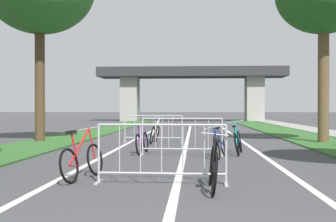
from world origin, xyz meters
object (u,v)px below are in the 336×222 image
bicycle_purple_5 (142,142)px  bicycle_red_1 (82,160)px  crowd_barrier_nearest (162,154)px  bicycle_teal_2 (238,141)px  crowd_barrier_second (182,137)px  bicycle_blue_4 (219,144)px  bicycle_white_0 (155,133)px  crowd_barrier_third (153,129)px  bicycle_black_3 (213,167)px

bicycle_purple_5 → bicycle_red_1: bearing=-91.5°
crowd_barrier_nearest → bicycle_teal_2: 5.41m
crowd_barrier_second → bicycle_teal_2: bearing=15.4°
bicycle_teal_2 → bicycle_blue_4: size_ratio=1.07×
bicycle_white_0 → bicycle_teal_2: 4.71m
crowd_barrier_nearest → bicycle_white_0: size_ratio=1.34×
bicycle_blue_4 → crowd_barrier_third: bearing=-54.5°
crowd_barrier_third → bicycle_black_3: 10.04m
bicycle_blue_4 → bicycle_black_3: bearing=97.5°
bicycle_teal_2 → crowd_barrier_second: bearing=-154.8°
crowd_barrier_third → bicycle_teal_2: (2.84, -4.21, -0.16)m
bicycle_red_1 → bicycle_teal_2: bearing=67.7°
bicycle_red_1 → bicycle_black_3: 2.56m
bicycle_white_0 → bicycle_black_3: bicycle_white_0 is taller
crowd_barrier_nearest → crowd_barrier_third: bearing=96.3°
crowd_barrier_nearest → bicycle_blue_4: (1.24, 4.14, -0.16)m
bicycle_teal_2 → bicycle_black_3: 5.72m
crowd_barrier_second → bicycle_blue_4: bearing=-27.0°
bicycle_white_0 → crowd_barrier_nearest: bearing=-79.4°
bicycle_black_3 → bicycle_blue_4: size_ratio=1.03×
crowd_barrier_nearest → crowd_barrier_third: (-1.02, 9.31, 0.00)m
crowd_barrier_second → bicycle_red_1: (-1.73, -4.26, -0.16)m
bicycle_purple_5 → bicycle_black_3: bearing=-66.6°
crowd_barrier_nearest → bicycle_blue_4: 4.32m
bicycle_blue_4 → bicycle_purple_5: (-2.19, 0.93, -0.01)m
crowd_barrier_second → bicycle_white_0: crowd_barrier_second is taller
bicycle_red_1 → bicycle_purple_5: size_ratio=1.02×
crowd_barrier_second → bicycle_white_0: bearing=105.0°
bicycle_teal_2 → bicycle_blue_4: bearing=-111.5°
crowd_barrier_nearest → bicycle_black_3: (0.88, -0.55, -0.15)m
crowd_barrier_third → bicycle_black_3: size_ratio=1.38×
crowd_barrier_nearest → bicycle_black_3: size_ratio=1.37×
bicycle_red_1 → bicycle_purple_5: bicycle_red_1 is taller
crowd_barrier_second → bicycle_blue_4: (1.02, -0.52, -0.16)m
bicycle_red_1 → bicycle_blue_4: (2.74, 3.74, -0.00)m
bicycle_black_3 → bicycle_teal_2: bearing=80.3°
bicycle_teal_2 → bicycle_black_3: (-0.94, -5.64, 0.01)m
bicycle_teal_2 → bicycle_blue_4: bicycle_teal_2 is taller
bicycle_red_1 → crowd_barrier_third: bearing=99.9°
crowd_barrier_nearest → bicycle_blue_4: bearing=73.3°
bicycle_black_3 → crowd_barrier_nearest: bearing=147.9°
crowd_barrier_third → bicycle_black_3: (1.90, -9.85, -0.15)m
crowd_barrier_third → bicycle_purple_5: 4.25m
bicycle_red_1 → bicycle_purple_5: 4.70m
crowd_barrier_second → bicycle_teal_2: (1.60, 0.44, -0.16)m
bicycle_teal_2 → bicycle_blue_4: (-0.58, -0.96, -0.01)m
crowd_barrier_nearest → crowd_barrier_third: 9.36m
crowd_barrier_nearest → bicycle_blue_4: crowd_barrier_nearest is taller
bicycle_white_0 → bicycle_black_3: 9.63m
crowd_barrier_second → bicycle_teal_2: 1.66m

